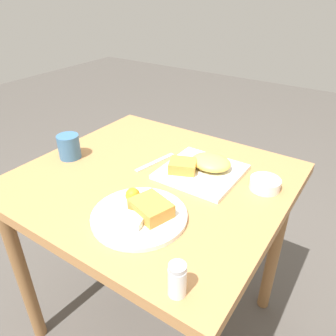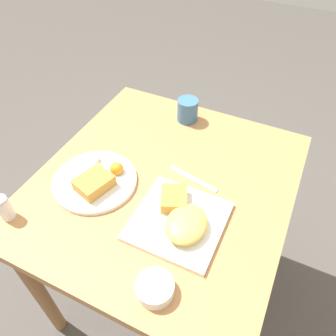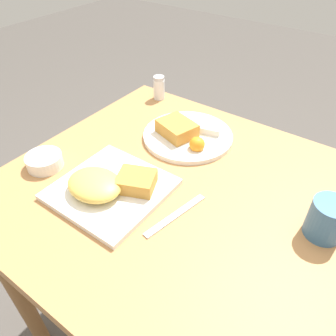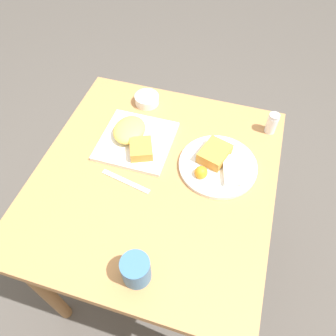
{
  "view_description": "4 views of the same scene",
  "coord_description": "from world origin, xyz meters",
  "views": [
    {
      "loc": [
        -0.56,
        0.74,
        1.32
      ],
      "look_at": [
        -0.04,
        -0.04,
        0.77
      ],
      "focal_mm": 35.0,
      "sensor_mm": 36.0,
      "label": 1
    },
    {
      "loc": [
        -0.63,
        -0.32,
        1.53
      ],
      "look_at": [
        0.04,
        0.0,
        0.77
      ],
      "focal_mm": 35.0,
      "sensor_mm": 36.0,
      "label": 2
    },
    {
      "loc": [
        0.33,
        -0.5,
        1.3
      ],
      "look_at": [
        -0.03,
        -0.0,
        0.79
      ],
      "focal_mm": 35.0,
      "sensor_mm": 36.0,
      "label": 3
    },
    {
      "loc": [
        0.6,
        0.23,
        1.64
      ],
      "look_at": [
        -0.03,
        0.04,
        0.77
      ],
      "focal_mm": 35.0,
      "sensor_mm": 36.0,
      "label": 4
    }
  ],
  "objects": [
    {
      "name": "ground_plane",
      "position": [
        0.0,
        0.0,
        0.0
      ],
      "size": [
        8.0,
        8.0,
        0.0
      ],
      "primitive_type": "plane",
      "color": "#4C4742"
    },
    {
      "name": "dining_table",
      "position": [
        0.0,
        0.0,
        0.64
      ],
      "size": [
        0.86,
        0.79,
        0.75
      ],
      "color": "#B27A47",
      "rests_on": "ground_plane"
    },
    {
      "name": "plate_square_near",
      "position": [
        -0.13,
        -0.12,
        0.77
      ],
      "size": [
        0.25,
        0.25,
        0.06
      ],
      "color": "white",
      "rests_on": "dining_table"
    },
    {
      "name": "plate_oval_far",
      "position": [
        -0.1,
        0.19,
        0.76
      ],
      "size": [
        0.27,
        0.27,
        0.05
      ],
      "color": "white",
      "rests_on": "dining_table"
    },
    {
      "name": "sauce_ramekin",
      "position": [
        -0.33,
        -0.14,
        0.77
      ],
      "size": [
        0.09,
        0.09,
        0.04
      ],
      "color": "white",
      "rests_on": "dining_table"
    },
    {
      "name": "salt_shaker",
      "position": [
        -0.32,
        0.35,
        0.78
      ],
      "size": [
        0.04,
        0.04,
        0.08
      ],
      "color": "white",
      "rests_on": "dining_table"
    },
    {
      "name": "butter_knife",
      "position": [
        0.05,
        -0.08,
        0.75
      ],
      "size": [
        0.05,
        0.18,
        0.0
      ],
      "rotation": [
        0.0,
        0.0,
        1.37
      ],
      "color": "silver",
      "rests_on": "dining_table"
    },
    {
      "name": "coffee_mug",
      "position": [
        0.33,
        0.06,
        0.79
      ],
      "size": [
        0.08,
        0.08,
        0.09
      ],
      "color": "#386693",
      "rests_on": "dining_table"
    }
  ]
}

